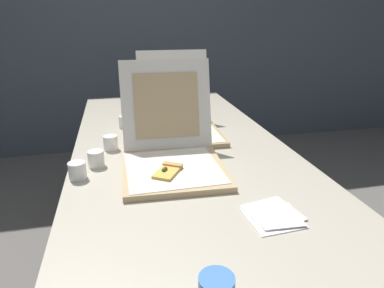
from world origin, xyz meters
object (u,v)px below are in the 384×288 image
table (180,154)px  cup_white_near_left (77,171)px  pizza_box_front (172,154)px  pizza_box_middle (180,123)px  cup_white_far (125,122)px  cup_white_mid (111,143)px  napkin_pile (274,215)px  cup_white_near_center (96,159)px

table → cup_white_near_left: cup_white_near_left is taller
pizza_box_front → pizza_box_middle: size_ratio=1.01×
pizza_box_middle → cup_white_near_left: (-0.45, -0.40, -0.02)m
cup_white_far → cup_white_mid: same height
napkin_pile → cup_white_mid: bearing=126.0°
pizza_box_front → cup_white_near_center: size_ratio=7.86×
pizza_box_middle → cup_white_far: (-0.26, 0.15, -0.02)m
table → cup_white_far: 0.39m
cup_white_mid → cup_white_far: bearing=76.4°
napkin_pile → pizza_box_front: bearing=120.2°
pizza_box_middle → napkin_pile: size_ratio=2.67×
pizza_box_front → cup_white_mid: (-0.23, 0.24, -0.02)m
table → cup_white_far: (-0.24, 0.31, 0.08)m
table → pizza_box_front: pizza_box_front is taller
pizza_box_middle → cup_white_near_center: 0.50m
cup_white_near_center → pizza_box_middle: bearing=38.3°
napkin_pile → cup_white_near_center: bearing=137.5°
pizza_box_middle → cup_white_far: bearing=151.8°
cup_white_near_left → pizza_box_middle: bearing=41.8°
pizza_box_middle → cup_white_mid: (-0.34, -0.14, -0.02)m
table → pizza_box_middle: 0.19m
cup_white_far → cup_white_near_left: same height
cup_white_near_center → pizza_box_front: bearing=-15.0°
cup_white_mid → cup_white_near_left: (-0.12, -0.26, 0.00)m
pizza_box_front → cup_white_mid: 0.34m
table → cup_white_far: bearing=127.5°
table → pizza_box_middle: bearing=79.4°
pizza_box_front → cup_white_near_center: (-0.29, 0.08, -0.02)m
cup_white_near_center → cup_white_near_left: bearing=-122.6°
table → cup_white_far: cup_white_far is taller
pizza_box_middle → cup_white_far: size_ratio=7.79×
cup_white_far → table: bearing=-52.5°
pizza_box_middle → napkin_pile: pizza_box_middle is taller
table → cup_white_near_left: size_ratio=32.53×
napkin_pile → pizza_box_middle: bearing=99.3°
pizza_box_middle → cup_white_mid: size_ratio=7.79×
pizza_box_front → napkin_pile: pizza_box_front is taller
cup_white_near_center → cup_white_far: bearing=74.6°
pizza_box_front → cup_white_near_left: pizza_box_front is taller
table → pizza_box_front: (-0.07, -0.23, 0.10)m
cup_white_near_left → table: bearing=30.3°
cup_white_far → cup_white_mid: size_ratio=1.00×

